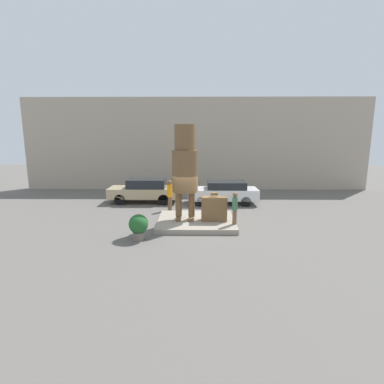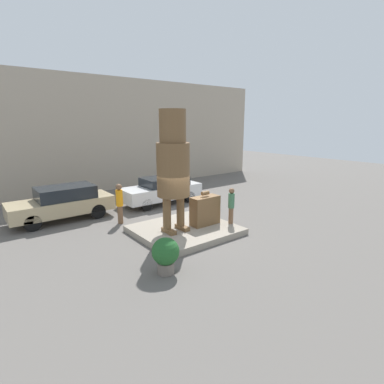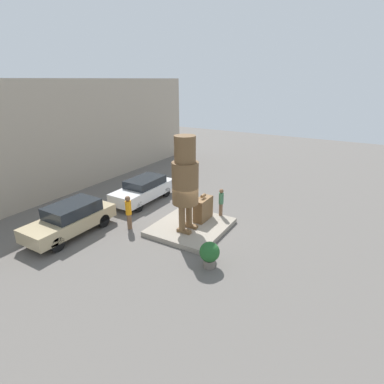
{
  "view_description": "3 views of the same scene",
  "coord_description": "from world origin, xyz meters",
  "px_view_note": "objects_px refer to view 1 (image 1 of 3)",
  "views": [
    {
      "loc": [
        -0.02,
        -14.74,
        4.52
      ],
      "look_at": [
        -0.21,
        -0.23,
        1.71
      ],
      "focal_mm": 28.0,
      "sensor_mm": 36.0,
      "label": 1
    },
    {
      "loc": [
        -7.0,
        -9.45,
        4.5
      ],
      "look_at": [
        0.4,
        0.03,
        1.69
      ],
      "focal_mm": 28.0,
      "sensor_mm": 36.0,
      "label": 2
    },
    {
      "loc": [
        -11.99,
        -7.15,
        7.36
      ],
      "look_at": [
        0.03,
        -0.05,
        2.08
      ],
      "focal_mm": 28.0,
      "sensor_mm": 36.0,
      "label": 3
    }
  ],
  "objects_px": {
    "planter_pot": "(139,226)",
    "worker_hivis": "(170,194)",
    "parked_car_tan": "(145,190)",
    "statue_figure": "(185,165)",
    "giant_suitcase": "(214,209)",
    "tourist": "(235,207)",
    "parked_car_white": "(224,192)"
  },
  "relations": [
    {
      "from": "planter_pot",
      "to": "worker_hivis",
      "type": "relative_size",
      "value": 0.62
    },
    {
      "from": "parked_car_tan",
      "to": "worker_hivis",
      "type": "bearing_deg",
      "value": 131.39
    },
    {
      "from": "parked_car_tan",
      "to": "worker_hivis",
      "type": "xyz_separation_m",
      "value": [
        1.88,
        -2.13,
        0.16
      ]
    },
    {
      "from": "statue_figure",
      "to": "worker_hivis",
      "type": "height_order",
      "value": "statue_figure"
    },
    {
      "from": "giant_suitcase",
      "to": "worker_hivis",
      "type": "distance_m",
      "value": 3.9
    },
    {
      "from": "parked_car_tan",
      "to": "worker_hivis",
      "type": "distance_m",
      "value": 2.84
    },
    {
      "from": "giant_suitcase",
      "to": "worker_hivis",
      "type": "bearing_deg",
      "value": 129.44
    },
    {
      "from": "giant_suitcase",
      "to": "tourist",
      "type": "xyz_separation_m",
      "value": [
        0.95,
        -0.6,
        0.24
      ]
    },
    {
      "from": "tourist",
      "to": "planter_pot",
      "type": "xyz_separation_m",
      "value": [
        -4.34,
        -1.55,
        -0.46
      ]
    },
    {
      "from": "tourist",
      "to": "parked_car_tan",
      "type": "distance_m",
      "value": 7.82
    },
    {
      "from": "parked_car_white",
      "to": "planter_pot",
      "type": "height_order",
      "value": "parked_car_white"
    },
    {
      "from": "parked_car_white",
      "to": "worker_hivis",
      "type": "relative_size",
      "value": 2.47
    },
    {
      "from": "planter_pot",
      "to": "parked_car_tan",
      "type": "bearing_deg",
      "value": 97.57
    },
    {
      "from": "tourist",
      "to": "parked_car_white",
      "type": "distance_m",
      "value": 5.4
    },
    {
      "from": "statue_figure",
      "to": "parked_car_white",
      "type": "xyz_separation_m",
      "value": [
        2.36,
        4.59,
        -2.22
      ]
    },
    {
      "from": "parked_car_white",
      "to": "planter_pot",
      "type": "distance_m",
      "value": 8.16
    },
    {
      "from": "tourist",
      "to": "planter_pot",
      "type": "bearing_deg",
      "value": -160.34
    },
    {
      "from": "parked_car_tan",
      "to": "parked_car_white",
      "type": "xyz_separation_m",
      "value": [
        5.26,
        -0.35,
        -0.05
      ]
    },
    {
      "from": "tourist",
      "to": "parked_car_white",
      "type": "bearing_deg",
      "value": 90.5
    },
    {
      "from": "parked_car_white",
      "to": "giant_suitcase",
      "type": "bearing_deg",
      "value": 79.3
    },
    {
      "from": "planter_pot",
      "to": "giant_suitcase",
      "type": "bearing_deg",
      "value": 32.43
    },
    {
      "from": "tourist",
      "to": "worker_hivis",
      "type": "distance_m",
      "value": 4.98
    },
    {
      "from": "giant_suitcase",
      "to": "parked_car_tan",
      "type": "xyz_separation_m",
      "value": [
        -4.35,
        5.14,
        -0.02
      ]
    },
    {
      "from": "tourist",
      "to": "planter_pot",
      "type": "distance_m",
      "value": 4.63
    },
    {
      "from": "parked_car_white",
      "to": "planter_pot",
      "type": "bearing_deg",
      "value": 58.27
    },
    {
      "from": "parked_car_tan",
      "to": "parked_car_white",
      "type": "relative_size",
      "value": 1.01
    },
    {
      "from": "statue_figure",
      "to": "parked_car_white",
      "type": "height_order",
      "value": "statue_figure"
    },
    {
      "from": "parked_car_tan",
      "to": "worker_hivis",
      "type": "relative_size",
      "value": 2.48
    },
    {
      "from": "worker_hivis",
      "to": "planter_pot",
      "type": "bearing_deg",
      "value": -99.98
    },
    {
      "from": "tourist",
      "to": "giant_suitcase",
      "type": "bearing_deg",
      "value": 147.72
    },
    {
      "from": "parked_car_white",
      "to": "statue_figure",
      "type": "bearing_deg",
      "value": 62.77
    },
    {
      "from": "giant_suitcase",
      "to": "planter_pot",
      "type": "relative_size",
      "value": 1.28
    }
  ]
}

